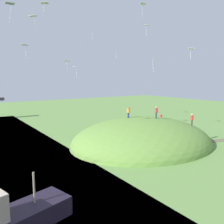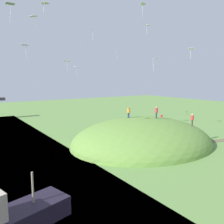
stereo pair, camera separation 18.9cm
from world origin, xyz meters
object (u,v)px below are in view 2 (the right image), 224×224
at_px(kite_10, 117,53).
at_px(kite_0, 155,60).
at_px(kite_5, 147,26).
at_px(kite_4, 77,67).
at_px(kite_8, 191,49).
at_px(kite_7, 93,31).
at_px(person_walking_path, 156,111).
at_px(kite_3, 10,5).
at_px(kite_1, 33,17).
at_px(person_with_child, 192,118).
at_px(kite_2, 143,4).
at_px(kite_6, 25,45).
at_px(person_near_shore, 129,111).
at_px(kite_9, 45,3).
at_px(person_watching_kites, 161,117).
at_px(kite_11, 67,61).

bearing_deg(kite_10, kite_0, -90.09).
bearing_deg(kite_5, kite_4, 153.73).
xyz_separation_m(kite_0, kite_8, (-3.67, -10.27, 0.53)).
bearing_deg(kite_0, kite_4, 131.55).
relative_size(kite_7, kite_10, 1.66).
xyz_separation_m(person_walking_path, kite_8, (0.74, -5.25, 8.61)).
bearing_deg(kite_3, kite_1, 37.69).
distance_m(person_with_child, kite_5, 20.94).
height_order(kite_7, kite_8, kite_7).
height_order(kite_2, kite_7, kite_2).
height_order(kite_0, kite_6, kite_6).
bearing_deg(kite_6, person_near_shore, -6.32).
xyz_separation_m(kite_0, kite_2, (-5.89, -3.24, 7.32)).
bearing_deg(kite_10, kite_6, -151.62).
height_order(kite_4, kite_7, kite_7).
height_order(kite_1, kite_3, kite_3).
bearing_deg(kite_9, kite_6, -130.65).
relative_size(person_walking_path, kite_8, 1.39).
height_order(kite_6, kite_7, kite_7).
bearing_deg(kite_10, kite_5, -69.44).
xyz_separation_m(person_watching_kites, kite_0, (-2.33, -0.48, 10.42)).
distance_m(kite_1, kite_2, 15.53).
xyz_separation_m(kite_2, kite_11, (-12.55, -1.39, -8.63)).
distance_m(kite_10, kite_11, 24.71).
xyz_separation_m(kite_8, kite_9, (-13.93, 14.97, 6.94)).
height_order(person_walking_path, kite_4, kite_4).
bearing_deg(kite_2, kite_1, 153.16).
bearing_deg(kite_7, person_walking_path, -90.62).
distance_m(person_with_child, kite_8, 10.48).
height_order(kite_7, kite_9, kite_9).
height_order(kite_0, kite_8, kite_8).
bearing_deg(person_near_shore, kite_10, -72.41).
bearing_deg(kite_2, kite_9, 145.87).
bearing_deg(person_near_shore, kite_8, 160.90).
xyz_separation_m(kite_2, kite_8, (2.22, -7.03, -6.79)).
xyz_separation_m(person_walking_path, kite_1, (-15.21, 8.73, 13.25)).
bearing_deg(kite_6, kite_0, 1.21).
bearing_deg(kite_3, kite_5, 8.87).
distance_m(person_near_shore, kite_5, 19.35).
relative_size(person_with_child, kite_8, 1.38).
distance_m(kite_3, kite_7, 23.17).
distance_m(kite_4, kite_8, 22.23).
bearing_deg(kite_1, kite_8, -41.25).
height_order(kite_0, kite_1, kite_1).
bearing_deg(kite_3, person_with_child, -22.01).
xyz_separation_m(kite_8, kite_11, (-14.77, 5.64, -1.84)).
bearing_deg(kite_8, kite_2, 107.51).
bearing_deg(kite_4, kite_2, -74.74).
bearing_deg(kite_4, person_walking_path, -71.49).
height_order(person_near_shore, person_with_child, person_near_shore).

